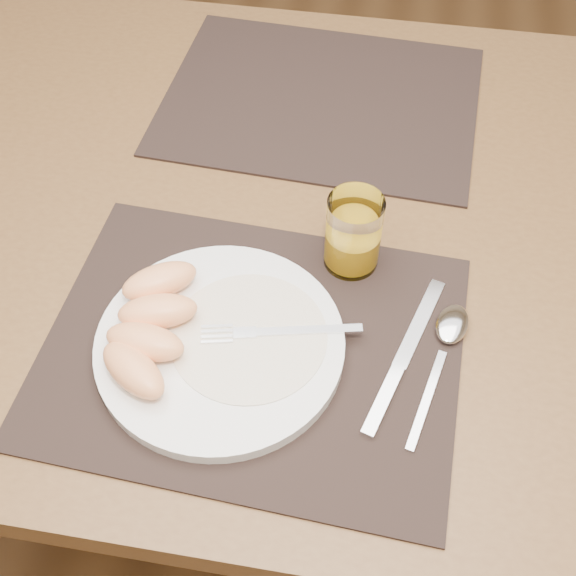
{
  "coord_description": "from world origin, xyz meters",
  "views": [
    {
      "loc": [
        0.08,
        -0.64,
        1.42
      ],
      "look_at": [
        -0.0,
        -0.15,
        0.77
      ],
      "focal_mm": 45.0,
      "sensor_mm": 36.0,
      "label": 1
    }
  ],
  "objects_px": {
    "placemat_near": "(252,347)",
    "fork": "(267,332)",
    "placemat_far": "(321,100)",
    "plate": "(220,344)",
    "spoon": "(449,335)",
    "knife": "(399,366)",
    "juice_glass": "(353,236)",
    "table": "(306,251)"
  },
  "relations": [
    {
      "from": "placemat_far",
      "to": "knife",
      "type": "height_order",
      "value": "knife"
    },
    {
      "from": "placemat_far",
      "to": "spoon",
      "type": "relative_size",
      "value": 2.36
    },
    {
      "from": "knife",
      "to": "placemat_far",
      "type": "bearing_deg",
      "value": 108.2
    },
    {
      "from": "placemat_far",
      "to": "plate",
      "type": "xyz_separation_m",
      "value": [
        -0.05,
        -0.45,
        0.01
      ]
    },
    {
      "from": "knife",
      "to": "spoon",
      "type": "bearing_deg",
      "value": 43.42
    },
    {
      "from": "placemat_near",
      "to": "plate",
      "type": "bearing_deg",
      "value": -166.06
    },
    {
      "from": "placemat_far",
      "to": "knife",
      "type": "relative_size",
      "value": 2.09
    },
    {
      "from": "placemat_far",
      "to": "juice_glass",
      "type": "bearing_deg",
      "value": -75.55
    },
    {
      "from": "placemat_near",
      "to": "fork",
      "type": "xyz_separation_m",
      "value": [
        0.02,
        0.01,
        0.02
      ]
    },
    {
      "from": "placemat_near",
      "to": "placemat_far",
      "type": "distance_m",
      "value": 0.44
    },
    {
      "from": "fork",
      "to": "knife",
      "type": "xyz_separation_m",
      "value": [
        0.14,
        -0.01,
        -0.02
      ]
    },
    {
      "from": "fork",
      "to": "knife",
      "type": "height_order",
      "value": "fork"
    },
    {
      "from": "placemat_far",
      "to": "juice_glass",
      "type": "xyz_separation_m",
      "value": [
        0.08,
        -0.3,
        0.05
      ]
    },
    {
      "from": "fork",
      "to": "juice_glass",
      "type": "xyz_separation_m",
      "value": [
        0.08,
        0.13,
        0.03
      ]
    },
    {
      "from": "plate",
      "to": "knife",
      "type": "bearing_deg",
      "value": 2.1
    },
    {
      "from": "placemat_near",
      "to": "table",
      "type": "bearing_deg",
      "value": 82.77
    },
    {
      "from": "juice_glass",
      "to": "plate",
      "type": "bearing_deg",
      "value": -130.33
    },
    {
      "from": "table",
      "to": "placemat_near",
      "type": "xyz_separation_m",
      "value": [
        -0.03,
        -0.22,
        0.09
      ]
    },
    {
      "from": "table",
      "to": "fork",
      "type": "xyz_separation_m",
      "value": [
        -0.01,
        -0.21,
        0.11
      ]
    },
    {
      "from": "fork",
      "to": "juice_glass",
      "type": "distance_m",
      "value": 0.15
    },
    {
      "from": "placemat_far",
      "to": "plate",
      "type": "distance_m",
      "value": 0.45
    },
    {
      "from": "table",
      "to": "juice_glass",
      "type": "height_order",
      "value": "juice_glass"
    },
    {
      "from": "spoon",
      "to": "fork",
      "type": "bearing_deg",
      "value": -169.04
    },
    {
      "from": "table",
      "to": "placemat_near",
      "type": "relative_size",
      "value": 3.11
    },
    {
      "from": "placemat_near",
      "to": "spoon",
      "type": "relative_size",
      "value": 2.36
    },
    {
      "from": "placemat_near",
      "to": "placemat_far",
      "type": "bearing_deg",
      "value": 88.04
    },
    {
      "from": "table",
      "to": "plate",
      "type": "distance_m",
      "value": 0.25
    },
    {
      "from": "fork",
      "to": "placemat_near",
      "type": "bearing_deg",
      "value": -149.83
    },
    {
      "from": "table",
      "to": "fork",
      "type": "bearing_deg",
      "value": -93.35
    },
    {
      "from": "table",
      "to": "juice_glass",
      "type": "distance_m",
      "value": 0.17
    },
    {
      "from": "plate",
      "to": "spoon",
      "type": "height_order",
      "value": "plate"
    },
    {
      "from": "placemat_far",
      "to": "fork",
      "type": "distance_m",
      "value": 0.43
    },
    {
      "from": "table",
      "to": "placemat_near",
      "type": "bearing_deg",
      "value": -97.23
    },
    {
      "from": "juice_glass",
      "to": "placemat_far",
      "type": "bearing_deg",
      "value": 104.45
    },
    {
      "from": "table",
      "to": "knife",
      "type": "relative_size",
      "value": 6.51
    },
    {
      "from": "placemat_near",
      "to": "placemat_far",
      "type": "relative_size",
      "value": 1.0
    },
    {
      "from": "fork",
      "to": "knife",
      "type": "distance_m",
      "value": 0.15
    },
    {
      "from": "plate",
      "to": "placemat_far",
      "type": "bearing_deg",
      "value": 83.83
    },
    {
      "from": "placemat_near",
      "to": "fork",
      "type": "relative_size",
      "value": 2.58
    },
    {
      "from": "knife",
      "to": "spoon",
      "type": "xyz_separation_m",
      "value": [
        0.05,
        0.05,
        0.0
      ]
    },
    {
      "from": "placemat_near",
      "to": "fork",
      "type": "distance_m",
      "value": 0.03
    },
    {
      "from": "placemat_near",
      "to": "knife",
      "type": "distance_m",
      "value": 0.16
    }
  ]
}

